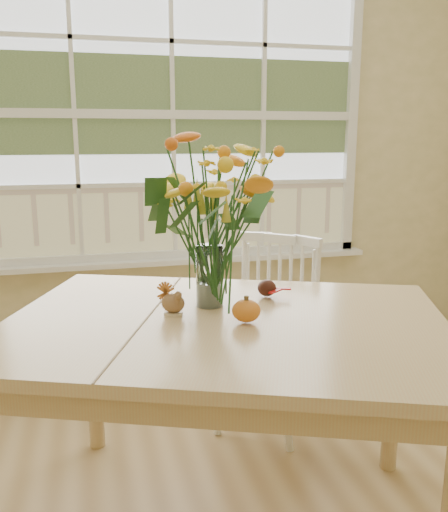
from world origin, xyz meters
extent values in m
cube|color=#CEC283|center=(0.00, 2.25, 1.35)|extent=(4.00, 0.02, 2.70)
cube|color=silver|center=(0.00, 2.23, 1.55)|extent=(2.20, 0.00, 1.60)
cube|color=white|center=(0.00, 2.18, 0.69)|extent=(2.42, 0.12, 0.03)
cube|color=tan|center=(-0.06, 0.73, 0.79)|extent=(1.80, 1.56, 0.04)
cube|color=tan|center=(-0.06, 0.73, 0.72)|extent=(1.64, 1.40, 0.10)
cylinder|color=tan|center=(-0.52, 1.39, 0.38)|extent=(0.07, 0.07, 0.77)
cylinder|color=tan|center=(0.72, 0.90, 0.38)|extent=(0.07, 0.07, 0.77)
cube|color=white|center=(0.31, 1.37, 0.44)|extent=(0.60, 0.59, 0.05)
cube|color=white|center=(0.41, 1.50, 0.69)|extent=(0.35, 0.31, 0.49)
cylinder|color=white|center=(0.08, 1.37, 0.21)|extent=(0.04, 0.04, 0.42)
cylinder|color=white|center=(0.28, 1.60, 0.21)|extent=(0.04, 0.04, 0.42)
cylinder|color=white|center=(0.33, 1.15, 0.21)|extent=(0.04, 0.04, 0.42)
cylinder|color=white|center=(0.53, 1.38, 0.21)|extent=(0.04, 0.04, 0.42)
cylinder|color=white|center=(-0.08, 0.90, 0.92)|extent=(0.10, 0.10, 0.23)
ellipsoid|color=orange|center=(0.00, 0.68, 0.85)|extent=(0.10, 0.10, 0.08)
cylinder|color=#CCB78C|center=(-0.23, 0.82, 0.81)|extent=(0.07, 0.07, 0.01)
ellipsoid|color=brown|center=(-0.23, 0.82, 0.85)|extent=(0.10, 0.10, 0.07)
ellipsoid|color=#38160F|center=(0.16, 0.95, 0.84)|extent=(0.07, 0.07, 0.07)
camera|label=1|loc=(-0.50, -0.99, 1.42)|focal=38.00mm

